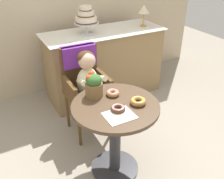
% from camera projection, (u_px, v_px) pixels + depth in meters
% --- Properties ---
extents(ground_plane, '(8.00, 8.00, 0.00)m').
position_uv_depth(ground_plane, '(115.00, 168.00, 2.38)').
color(ground_plane, gray).
extents(cafe_table, '(0.72, 0.72, 0.72)m').
position_uv_depth(cafe_table, '(115.00, 125.00, 2.13)').
color(cafe_table, '#4C3826').
rests_on(cafe_table, ground).
extents(wicker_chair, '(0.42, 0.45, 0.95)m').
position_uv_depth(wicker_chair, '(83.00, 77.00, 2.63)').
color(wicker_chair, brown).
rests_on(wicker_chair, ground).
extents(seated_child, '(0.27, 0.32, 0.73)m').
position_uv_depth(seated_child, '(89.00, 80.00, 2.49)').
color(seated_child, beige).
rests_on(seated_child, ground).
extents(paper_napkin, '(0.22, 0.19, 0.00)m').
position_uv_depth(paper_napkin, '(119.00, 116.00, 1.89)').
color(paper_napkin, white).
rests_on(paper_napkin, cafe_table).
extents(donut_front, '(0.11, 0.11, 0.04)m').
position_uv_depth(donut_front, '(113.00, 93.00, 2.13)').
color(donut_front, '#AD7542').
rests_on(donut_front, cafe_table).
extents(donut_mid, '(0.12, 0.12, 0.04)m').
position_uv_depth(donut_mid, '(118.00, 108.00, 1.93)').
color(donut_mid, '#4C2D19').
rests_on(donut_mid, cafe_table).
extents(donut_side, '(0.13, 0.13, 0.05)m').
position_uv_depth(donut_side, '(138.00, 101.00, 2.02)').
color(donut_side, '#936033').
rests_on(donut_side, cafe_table).
extents(flower_vase, '(0.15, 0.15, 0.22)m').
position_uv_depth(flower_vase, '(94.00, 85.00, 2.09)').
color(flower_vase, brown).
rests_on(flower_vase, cafe_table).
extents(display_counter, '(1.56, 0.62, 0.90)m').
position_uv_depth(display_counter, '(104.00, 64.00, 3.37)').
color(display_counter, '#93754C').
rests_on(display_counter, ground).
extents(tiered_cake_stand, '(0.30, 0.30, 0.33)m').
position_uv_depth(tiered_cake_stand, '(86.00, 17.00, 2.96)').
color(tiered_cake_stand, silver).
rests_on(tiered_cake_stand, display_counter).
extents(table_lamp, '(0.15, 0.15, 0.28)m').
position_uv_depth(table_lamp, '(144.00, 10.00, 3.23)').
color(table_lamp, '#B28C47').
rests_on(table_lamp, display_counter).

